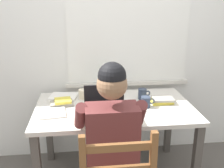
{
  "coord_description": "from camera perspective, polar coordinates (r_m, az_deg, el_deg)",
  "views": [
    {
      "loc": [
        -0.26,
        -2.07,
        1.62
      ],
      "look_at": [
        -0.03,
        -0.05,
        0.95
      ],
      "focal_mm": 41.65,
      "sensor_mm": 36.0,
      "label": 1
    }
  ],
  "objects": [
    {
      "name": "computer_mouse",
      "position": [
        2.11,
        5.91,
        -6.35
      ],
      "size": [
        0.06,
        0.1,
        0.03
      ],
      "primitive_type": "ellipsoid",
      "color": "black",
      "rests_on": "desk"
    },
    {
      "name": "laptop",
      "position": [
        2.09,
        -1.51,
        -5.36
      ],
      "size": [
        0.33,
        0.28,
        0.23
      ],
      "color": "black",
      "rests_on": "desk"
    },
    {
      "name": "coffee_mug_spare",
      "position": [
        2.25,
        7.49,
        -3.92
      ],
      "size": [
        0.12,
        0.08,
        0.09
      ],
      "color": "#2D384C",
      "rests_on": "desk"
    },
    {
      "name": "paper_pile_side",
      "position": [
        2.5,
        -10.62,
        -2.72
      ],
      "size": [
        0.29,
        0.25,
        0.02
      ],
      "primitive_type": "cube",
      "rotation": [
        0.0,
        0.0,
        -0.21
      ],
      "color": "white",
      "rests_on": "desk"
    },
    {
      "name": "book_stack_main",
      "position": [
        2.33,
        -10.91,
        -3.97
      ],
      "size": [
        0.21,
        0.16,
        0.05
      ],
      "color": "gray",
      "rests_on": "desk"
    },
    {
      "name": "seated_person",
      "position": [
        1.85,
        -0.38,
        -11.61
      ],
      "size": [
        0.5,
        0.6,
        1.26
      ],
      "color": "brown",
      "rests_on": "ground"
    },
    {
      "name": "paper_pile_near_laptop",
      "position": [
        2.17,
        -12.95,
        -6.27
      ],
      "size": [
        0.23,
        0.22,
        0.01
      ],
      "primitive_type": "cube",
      "rotation": [
        0.0,
        0.0,
        0.12
      ],
      "color": "white",
      "rests_on": "desk"
    },
    {
      "name": "back_wall",
      "position": [
        2.59,
        -0.7,
        11.19
      ],
      "size": [
        6.0,
        0.08,
        2.6
      ],
      "color": "silver",
      "rests_on": "ground"
    },
    {
      "name": "book_stack_side",
      "position": [
        2.37,
        10.92,
        -3.49
      ],
      "size": [
        0.21,
        0.16,
        0.05
      ],
      "color": "gold",
      "rests_on": "desk"
    },
    {
      "name": "coffee_mug_white",
      "position": [
        2.43,
        -6.31,
        -2.2
      ],
      "size": [
        0.12,
        0.08,
        0.09
      ],
      "color": "beige",
      "rests_on": "desk"
    },
    {
      "name": "desk",
      "position": [
        2.31,
        0.51,
        -6.96
      ],
      "size": [
        1.36,
        0.81,
        0.73
      ],
      "color": "beige",
      "rests_on": "ground"
    },
    {
      "name": "coffee_mug_dark",
      "position": [
        2.43,
        6.72,
        -2.17
      ],
      "size": [
        0.12,
        0.08,
        0.1
      ],
      "color": "#2D384C",
      "rests_on": "desk"
    },
    {
      "name": "paper_pile_back_corner",
      "position": [
        2.32,
        1.95,
        -4.08
      ],
      "size": [
        0.26,
        0.22,
        0.02
      ],
      "primitive_type": "cube",
      "rotation": [
        0.0,
        0.0,
        -0.43
      ],
      "color": "white",
      "rests_on": "desk"
    }
  ]
}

